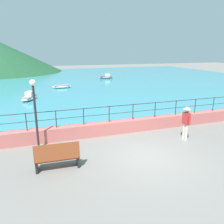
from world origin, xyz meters
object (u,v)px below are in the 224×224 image
Objects in this scene: boat_0 at (29,97)px; boat_3 at (106,77)px; bench_main at (57,156)px; boat_1 at (62,86)px; person_walking at (186,122)px; lamp_post at (35,104)px.

boat_0 is 17.11m from boat_3.
bench_main is 0.74× the size of boat_1.
boat_0 is at bearing 122.34° from person_walking.
boat_3 is at bearing 41.74° from boat_1.
boat_3 is (7.81, 6.97, 0.07)m from boat_1.
lamp_post is 11.28m from boat_0.
boat_1 is 10.46m from boat_3.
boat_3 is at bearing 48.19° from boat_0.
bench_main is 6.64m from person_walking.
lamp_post is 1.40× the size of boat_1.
boat_0 and boat_3 have the same top height.
bench_main reaches higher than boat_1.
boat_1 is (2.97, 16.90, -1.94)m from lamp_post.
person_walking is 0.71× the size of boat_0.
boat_0 is at bearing 93.24° from lamp_post.
person_walking is 0.53× the size of lamp_post.
bench_main is 13.44m from boat_0.
person_walking reaches higher than boat_3.
person_walking reaches higher than bench_main.
bench_main is 0.70× the size of boat_0.
boat_3 is (3.54, 25.17, -0.65)m from person_walking.
person_walking is at bearing -98.01° from boat_3.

